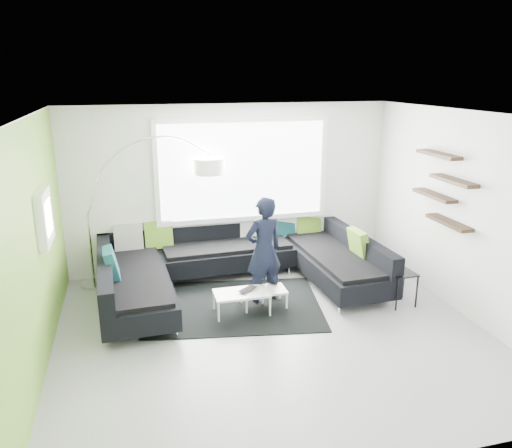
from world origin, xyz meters
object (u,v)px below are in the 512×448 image
at_px(arc_lamp, 87,215).
at_px(laptop, 250,290).
at_px(side_table, 400,288).
at_px(person, 264,250).
at_px(coffee_table, 253,300).
at_px(sectional_sofa, 239,267).

xyz_separation_m(arc_lamp, laptop, (2.19, -1.55, -0.84)).
bearing_deg(side_table, laptop, 172.03).
xyz_separation_m(arc_lamp, person, (2.48, -1.22, -0.38)).
xyz_separation_m(person, laptop, (-0.29, -0.33, -0.46)).
relative_size(coffee_table, side_table, 1.96).
distance_m(arc_lamp, laptop, 2.81).
height_order(coffee_table, side_table, side_table).
xyz_separation_m(sectional_sofa, person, (0.27, -0.44, 0.40)).
bearing_deg(coffee_table, laptop, -132.47).
height_order(sectional_sofa, side_table, sectional_sofa).
bearing_deg(laptop, coffee_table, 7.15).
bearing_deg(laptop, side_table, -47.63).
distance_m(sectional_sofa, side_table, 2.42).
xyz_separation_m(coffee_table, person, (0.23, 0.27, 0.63)).
relative_size(sectional_sofa, side_table, 8.45).
bearing_deg(side_table, sectional_sofa, 153.66).
relative_size(sectional_sofa, coffee_table, 4.30).
distance_m(arc_lamp, side_table, 4.84).
bearing_deg(arc_lamp, coffee_table, -31.77).
xyz_separation_m(coffee_table, laptop, (-0.05, -0.06, 0.17)).
height_order(sectional_sofa, person, person).
bearing_deg(arc_lamp, laptop, -33.41).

